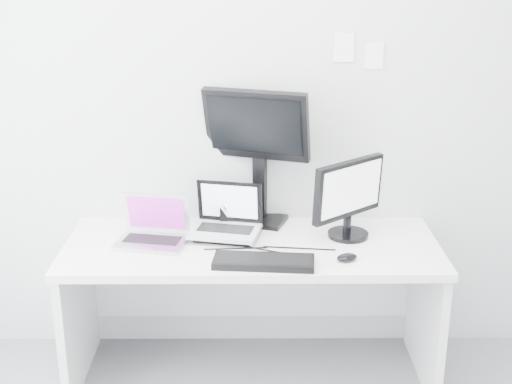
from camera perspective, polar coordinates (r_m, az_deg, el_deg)
back_wall at (r=3.50m, az=-0.36°, el=7.41°), size 3.60×0.00×3.60m
desk at (r=3.51m, az=-0.33°, el=-9.75°), size 1.80×0.70×0.73m
macbook at (r=3.33m, az=-8.67°, el=-2.35°), size 0.37×0.30×0.24m
speaker at (r=3.52m, az=-2.20°, el=-1.42°), size 0.12×0.12×0.19m
dell_laptop at (r=3.36m, az=-2.61°, el=-1.68°), size 0.37×0.32×0.27m
rear_monitor at (r=3.50m, az=0.15°, el=3.05°), size 0.56×0.36×0.72m
samsung_monitor at (r=3.39m, az=7.70°, el=-0.48°), size 0.47×0.44×0.40m
keyboard at (r=3.12m, az=0.63°, el=-5.75°), size 0.47×0.20×0.03m
mouse at (r=3.19m, az=7.47°, el=-5.35°), size 0.12×0.10×0.03m
wall_note_0 at (r=3.48m, az=7.22°, el=11.70°), size 0.10×0.00×0.14m
wall_note_1 at (r=3.50m, az=9.67°, el=10.98°), size 0.09×0.00×0.13m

